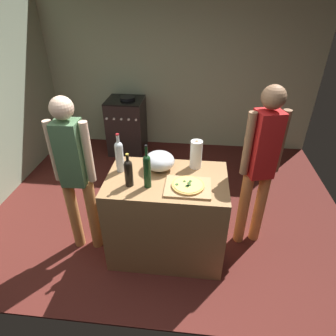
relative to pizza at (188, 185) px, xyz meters
The scene contains 13 objects.
ground_plane 1.51m from the pizza, 110.71° to the left, with size 4.66×3.69×0.02m, color #511E19.
kitchen_wall_rear 2.74m from the pizza, 98.74° to the left, with size 4.66×0.10×2.60m, color #99A889.
counter 0.54m from the pizza, 146.54° to the left, with size 1.12×0.71×0.91m, color #9E7247.
cutting_board 0.02m from the pizza, ahead, with size 0.40×0.32×0.02m, color tan.
pizza is the anchor object (origin of this frame).
mixing_bowl 0.41m from the pizza, 135.14° to the left, with size 0.29×0.29×0.18m.
paper_towel_roll 0.38m from the pizza, 81.21° to the left, with size 0.11×0.11×0.28m.
wine_bottle_amber 0.53m from the pizza, behind, with size 0.07×0.07×0.31m.
wine_bottle_green 0.38m from the pizza, behind, with size 0.06×0.06×0.41m.
wine_bottle_clear 0.70m from the pizza, 161.48° to the left, with size 0.08×0.08×0.39m.
stove 2.59m from the pizza, 115.97° to the left, with size 0.58×0.58×0.95m.
person_in_stripes 1.06m from the pizza, behind, with size 0.39×0.21×1.66m.
person_in_red 0.77m from the pizza, 28.92° to the left, with size 0.38×0.25×1.73m.
Camera 1 is at (0.46, -1.57, 2.37)m, focal length 30.46 mm.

